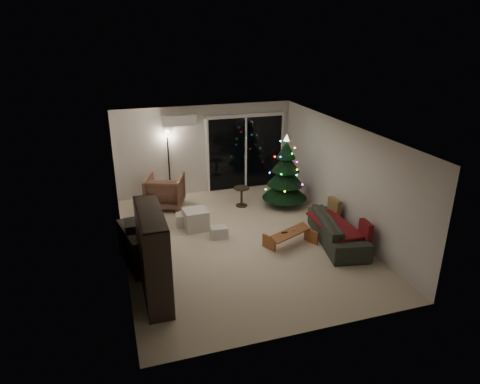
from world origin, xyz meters
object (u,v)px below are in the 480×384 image
Objects in this scene: media_cabinet at (137,247)px; sofa at (338,230)px; armchair at (165,191)px; coffee_table at (290,239)px; christmas_tree at (285,171)px; bookshelf at (141,257)px.

sofa is at bearing -16.54° from media_cabinet.
armchair reaches higher than coffee_table.
christmas_tree is (-0.29, 2.32, 0.66)m from sofa.
bookshelf is 1.26m from media_cabinet.
media_cabinet reaches higher than sofa.
bookshelf is 3.43m from coffee_table.
sofa is at bearing 156.81° from armchair.
christmas_tree is at bearing 18.43° from sofa.
christmas_tree reaches higher than media_cabinet.
armchair is 0.49× the size of christmas_tree.
bookshelf is 5.09m from christmas_tree.
bookshelf is at bearing -142.06° from christmas_tree.
coffee_table is at bearing 92.97° from sofa.
media_cabinet is at bearing 96.34° from sofa.
bookshelf reaches higher than armchair.
coffee_table is at bearing 147.34° from armchair.
armchair is 3.21m from christmas_tree.
christmas_tree is at bearing -175.25° from armchair.
christmas_tree is (4.01, 1.94, 0.58)m from media_cabinet.
coffee_table is (-1.07, 0.16, -0.14)m from sofa.
bookshelf is 4.10m from armchair.
bookshelf reaches higher than media_cabinet.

